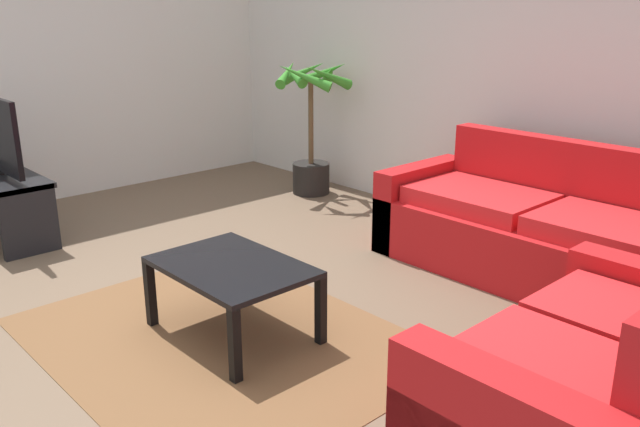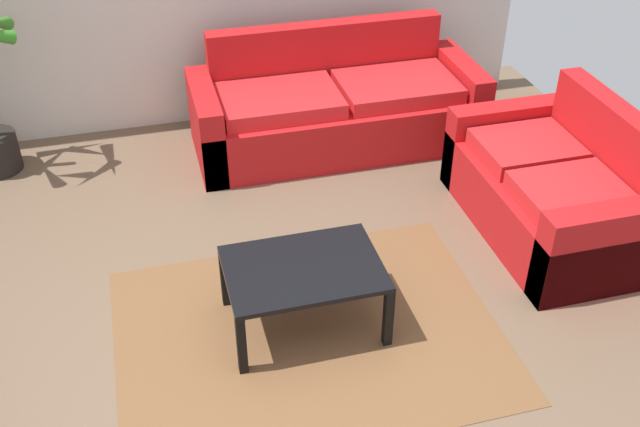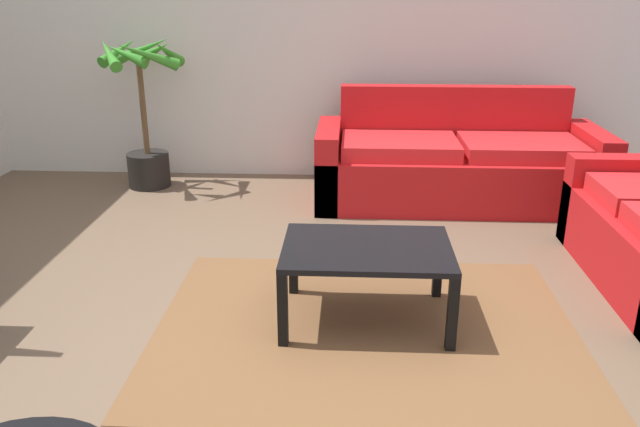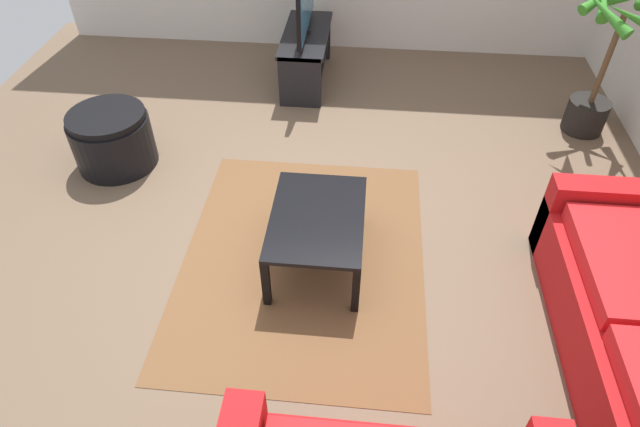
# 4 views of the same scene
# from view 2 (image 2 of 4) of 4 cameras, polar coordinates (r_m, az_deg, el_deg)

# --- Properties ---
(ground_plane) EXTENTS (6.60, 6.60, 0.00)m
(ground_plane) POSITION_cam_2_polar(r_m,az_deg,el_deg) (4.23, -5.92, -11.62)
(ground_plane) COLOR brown
(couch_main) EXTENTS (2.28, 0.90, 0.90)m
(couch_main) POSITION_cam_2_polar(r_m,az_deg,el_deg) (6.06, 1.22, 8.00)
(couch_main) COLOR red
(couch_main) RESTS_ON ground
(couch_loveseat) EXTENTS (0.90, 1.54, 0.90)m
(couch_loveseat) POSITION_cam_2_polar(r_m,az_deg,el_deg) (5.27, 17.46, 1.63)
(couch_loveseat) COLOR red
(couch_loveseat) RESTS_ON ground
(coffee_table) EXTENTS (0.88, 0.62, 0.43)m
(coffee_table) POSITION_cam_2_polar(r_m,az_deg,el_deg) (4.21, -1.28, -4.68)
(coffee_table) COLOR black
(coffee_table) RESTS_ON ground
(area_rug) EXTENTS (2.20, 1.70, 0.01)m
(area_rug) POSITION_cam_2_polar(r_m,az_deg,el_deg) (4.39, -0.90, -9.16)
(area_rug) COLOR brown
(area_rug) RESTS_ON ground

